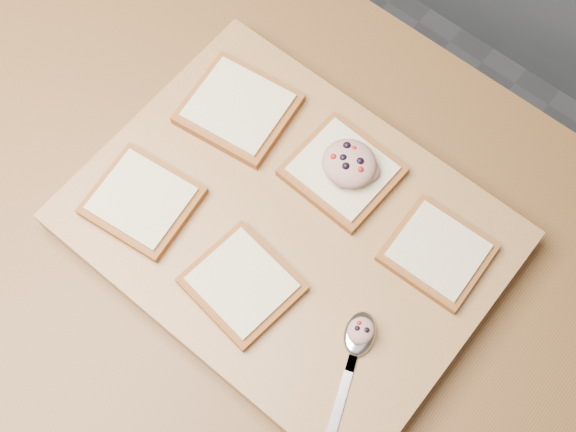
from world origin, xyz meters
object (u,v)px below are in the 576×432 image
(bread_far_center, at_px, (342,171))
(spoon, at_px, (357,345))
(tuna_salad_dollop, at_px, (349,163))
(cutting_board, at_px, (288,230))

(bread_far_center, relative_size, spoon, 0.73)
(tuna_salad_dollop, distance_m, spoon, 0.22)
(cutting_board, xyz_separation_m, tuna_salad_dollop, (0.02, 0.10, 0.05))
(bread_far_center, xyz_separation_m, spoon, (0.14, -0.16, -0.00))
(bread_far_center, bearing_deg, tuna_salad_dollop, 28.97)
(bread_far_center, relative_size, tuna_salad_dollop, 1.87)
(bread_far_center, distance_m, tuna_salad_dollop, 0.03)
(bread_far_center, height_order, tuna_salad_dollop, tuna_salad_dollop)
(cutting_board, distance_m, spoon, 0.17)
(cutting_board, distance_m, tuna_salad_dollop, 0.11)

